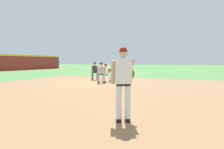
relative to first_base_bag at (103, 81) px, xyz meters
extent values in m
plane|color=#518942|center=(0.00, 0.00, -0.04)|extent=(160.00, 160.00, 0.00)
cube|color=#9E754C|center=(-4.66, -2.48, -0.04)|extent=(18.00, 18.00, 0.01)
cube|color=white|center=(7.08, 0.00, -0.04)|extent=(14.17, 0.10, 0.00)
cube|color=white|center=(0.00, 0.00, 0.00)|extent=(0.38, 0.38, 0.09)
sphere|color=white|center=(-2.21, -1.39, -0.01)|extent=(0.07, 0.07, 0.07)
cube|color=black|center=(-9.33, -4.84, 0.00)|extent=(0.28, 0.22, 0.09)
cylinder|color=white|center=(-9.36, -4.86, 0.46)|extent=(0.15, 0.15, 0.84)
cube|color=black|center=(-9.22, -5.04, 0.00)|extent=(0.28, 0.22, 0.09)
cylinder|color=white|center=(-9.26, -5.06, 0.46)|extent=(0.15, 0.15, 0.84)
cube|color=black|center=(-9.31, -4.96, 0.90)|extent=(0.34, 0.39, 0.06)
cube|color=white|center=(-9.31, -4.96, 1.22)|extent=(0.40, 0.47, 0.60)
sphere|color=tan|center=(-9.29, -4.95, 1.65)|extent=(0.21, 0.21, 0.21)
sphere|color=maroon|center=(-9.29, -4.95, 1.72)|extent=(0.20, 0.20, 0.20)
cube|color=maroon|center=(-9.21, -4.91, 1.69)|extent=(0.18, 0.20, 0.02)
cylinder|color=tan|center=(-9.36, -4.70, 1.19)|extent=(0.21, 0.17, 0.59)
cylinder|color=tan|center=(-8.93, -5.04, 1.31)|extent=(0.51, 0.33, 0.41)
ellipsoid|color=brown|center=(-8.86, -5.00, 1.14)|extent=(0.36, 0.32, 0.34)
cube|color=black|center=(0.47, -0.33, 0.00)|extent=(0.28, 0.22, 0.09)
cylinder|color=white|center=(0.51, -0.31, 0.23)|extent=(0.15, 0.15, 0.40)
cube|color=black|center=(0.20, 0.21, 0.00)|extent=(0.28, 0.22, 0.09)
cylinder|color=white|center=(0.23, 0.22, 0.23)|extent=(0.15, 0.15, 0.40)
cube|color=black|center=(0.37, -0.04, 0.46)|extent=(0.33, 0.39, 0.06)
cube|color=white|center=(0.37, -0.04, 0.73)|extent=(0.40, 0.47, 0.52)
sphere|color=#9E7051|center=(0.35, -0.05, 1.12)|extent=(0.21, 0.21, 0.21)
sphere|color=maroon|center=(0.35, -0.05, 1.20)|extent=(0.20, 0.20, 0.20)
cube|color=maroon|center=(0.27, -0.09, 1.17)|extent=(0.18, 0.20, 0.02)
cylinder|color=#9E7051|center=(0.11, -0.45, 0.88)|extent=(0.56, 0.34, 0.24)
cylinder|color=#9E7051|center=(0.17, 0.13, 0.67)|extent=(0.25, 0.19, 0.58)
ellipsoid|color=brown|center=(-0.08, -0.55, 0.80)|extent=(0.28, 0.28, 0.35)
cube|color=black|center=(-0.75, 0.00, 0.00)|extent=(0.28, 0.18, 0.09)
cylinder|color=#B2B2B7|center=(-0.79, -0.01, 0.28)|extent=(0.15, 0.15, 0.50)
cube|color=black|center=(-0.65, -0.39, 0.00)|extent=(0.28, 0.18, 0.09)
cylinder|color=#B2B2B7|center=(-0.69, -0.40, 0.28)|extent=(0.15, 0.15, 0.50)
cube|color=black|center=(-0.74, -0.20, 0.55)|extent=(0.28, 0.38, 0.06)
cube|color=#B2B2B7|center=(-0.74, -0.20, 0.85)|extent=(0.34, 0.45, 0.54)
sphere|color=tan|center=(-0.72, -0.20, 1.25)|extent=(0.21, 0.21, 0.21)
sphere|color=black|center=(-0.72, -0.20, 1.32)|extent=(0.20, 0.20, 0.20)
cube|color=black|center=(-0.63, -0.18, 1.29)|extent=(0.15, 0.19, 0.02)
cylinder|color=tan|center=(-0.66, 0.08, 0.81)|extent=(0.34, 0.17, 0.56)
cylinder|color=tan|center=(-0.53, -0.41, 0.81)|extent=(0.34, 0.17, 0.56)
cube|color=black|center=(1.38, 1.17, 0.00)|extent=(0.28, 0.23, 0.09)
cylinder|color=#515154|center=(1.42, 1.19, 0.28)|extent=(0.15, 0.15, 0.50)
cube|color=black|center=(1.18, 1.51, 0.00)|extent=(0.28, 0.23, 0.09)
cylinder|color=#515154|center=(1.21, 1.53, 0.28)|extent=(0.15, 0.15, 0.50)
cube|color=black|center=(1.31, 1.36, 0.55)|extent=(0.35, 0.39, 0.06)
cube|color=#232326|center=(1.31, 1.36, 0.85)|extent=(0.41, 0.47, 0.54)
sphere|color=tan|center=(1.30, 1.35, 1.25)|extent=(0.21, 0.21, 0.21)
sphere|color=black|center=(1.30, 1.35, 1.32)|extent=(0.20, 0.20, 0.20)
cube|color=black|center=(1.22, 1.30, 1.29)|extent=(0.18, 0.20, 0.02)
cylinder|color=tan|center=(1.32, 1.07, 0.81)|extent=(0.33, 0.24, 0.56)
cylinder|color=tan|center=(1.06, 1.50, 0.81)|extent=(0.33, 0.24, 0.56)
camera|label=1|loc=(-14.33, -6.79, 1.46)|focal=35.00mm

